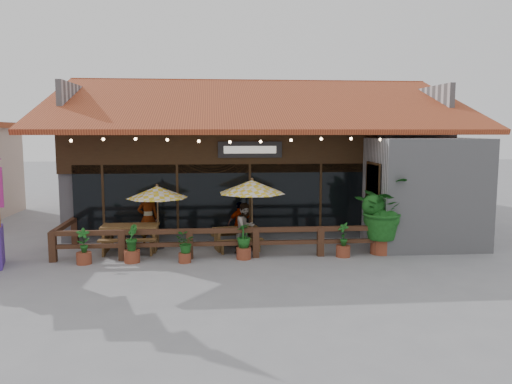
{
  "coord_description": "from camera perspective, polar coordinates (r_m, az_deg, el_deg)",
  "views": [
    {
      "loc": [
        -1.81,
        -15.31,
        3.83
      ],
      "look_at": [
        -0.32,
        1.5,
        1.77
      ],
      "focal_mm": 35.0,
      "sensor_mm": 36.0,
      "label": 1
    }
  ],
  "objects": [
    {
      "name": "ground",
      "position": [
        15.89,
        1.63,
        -6.99
      ],
      "size": [
        100.0,
        100.0,
        0.0
      ],
      "primitive_type": "plane",
      "color": "gray",
      "rests_on": "ground"
    },
    {
      "name": "restaurant_building",
      "position": [
        22.08,
        0.32,
        2.75
      ],
      "size": [
        15.5,
        14.73,
        6.09
      ],
      "color": "#9E9DA2",
      "rests_on": "ground"
    },
    {
      "name": "patio_railing",
      "position": [
        15.39,
        -6.63,
        -5.14
      ],
      "size": [
        10.0,
        2.6,
        0.92
      ],
      "color": "#4D2C1B",
      "rests_on": "ground"
    },
    {
      "name": "umbrella_left",
      "position": [
        16.49,
        -11.22,
        -0.04
      ],
      "size": [
        2.35,
        2.35,
        2.13
      ],
      "color": "brown",
      "rests_on": "ground"
    },
    {
      "name": "umbrella_right",
      "position": [
        16.05,
        -0.47,
        0.57
      ],
      "size": [
        2.92,
        2.92,
        2.34
      ],
      "color": "brown",
      "rests_on": "ground"
    },
    {
      "name": "picnic_table_left",
      "position": [
        16.5,
        -14.15,
        -4.62
      ],
      "size": [
        1.78,
        1.54,
        0.86
      ],
      "color": "brown",
      "rests_on": "ground"
    },
    {
      "name": "picnic_table_right",
      "position": [
        16.29,
        -2.23,
        -4.92
      ],
      "size": [
        1.69,
        1.54,
        0.71
      ],
      "color": "brown",
      "rests_on": "ground"
    },
    {
      "name": "tropical_plant",
      "position": [
        16.01,
        14.22,
        -2.01
      ],
      "size": [
        2.33,
        2.32,
        2.43
      ],
      "color": "brown",
      "rests_on": "ground"
    },
    {
      "name": "diner_a",
      "position": [
        17.1,
        -12.24,
        -2.96
      ],
      "size": [
        0.75,
        0.56,
        1.86
      ],
      "primitive_type": "imported",
      "rotation": [
        0.0,
        0.0,
        3.32
      ],
      "color": "#322110",
      "rests_on": "ground"
    },
    {
      "name": "diner_b",
      "position": [
        15.75,
        -1.21,
        -4.13
      ],
      "size": [
        0.98,
        0.98,
        1.6
      ],
      "primitive_type": "imported",
      "rotation": [
        0.0,
        0.0,
        0.78
      ],
      "color": "#322110",
      "rests_on": "ground"
    },
    {
      "name": "diner_c",
      "position": [
        17.0,
        -1.82,
        -3.57
      ],
      "size": [
        0.9,
        0.51,
        1.45
      ],
      "primitive_type": "imported",
      "rotation": [
        0.0,
        0.0,
        3.34
      ],
      "color": "#322110",
      "rests_on": "ground"
    },
    {
      "name": "planter_a",
      "position": [
        15.34,
        -19.1,
        -6.18
      ],
      "size": [
        0.43,
        0.43,
        1.05
      ],
      "color": "brown",
      "rests_on": "ground"
    },
    {
      "name": "planter_b",
      "position": [
        15.11,
        -14.02,
        -5.96
      ],
      "size": [
        0.46,
        0.46,
        1.12
      ],
      "color": "brown",
      "rests_on": "ground"
    },
    {
      "name": "planter_c",
      "position": [
        14.79,
        -8.17,
        -6.12
      ],
      "size": [
        0.61,
        0.55,
        0.89
      ],
      "color": "brown",
      "rests_on": "ground"
    },
    {
      "name": "planter_d",
      "position": [
        15.05,
        -1.42,
        -5.73
      ],
      "size": [
        0.57,
        0.57,
        1.08
      ],
      "color": "brown",
      "rests_on": "ground"
    },
    {
      "name": "planter_e",
      "position": [
        15.56,
        9.94,
        -5.7
      ],
      "size": [
        0.43,
        0.45,
        1.06
      ],
      "color": "brown",
      "rests_on": "ground"
    }
  ]
}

